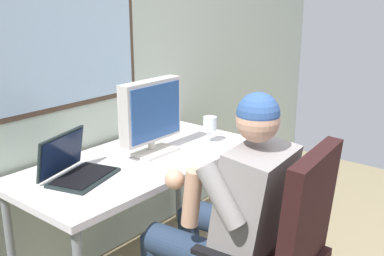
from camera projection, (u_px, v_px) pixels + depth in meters
The scene contains 7 objects.
wall_rear at pixel (81, 35), 2.61m from camera, with size 5.38×0.08×2.82m.
desk at pixel (140, 169), 2.59m from camera, with size 1.44×0.69×0.76m.
office_chair at pixel (281, 241), 2.05m from camera, with size 0.62×0.55×1.04m.
person_seated at pixel (227, 211), 2.18m from camera, with size 0.56×0.82×1.25m.
crt_monitor at pixel (151, 114), 2.60m from camera, with size 0.42×0.21×0.42m.
laptop at pixel (74, 166), 2.30m from camera, with size 0.40×0.35×0.22m.
wine_glass at pixel (210, 125), 2.81m from camera, with size 0.08×0.08×0.16m.
Camera 1 is at (-1.67, -0.17, 1.67)m, focal length 43.30 mm.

